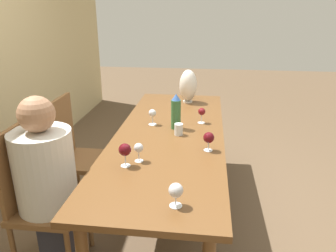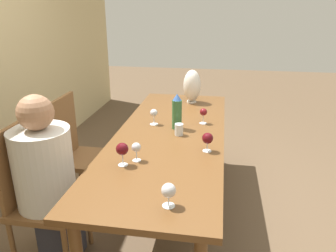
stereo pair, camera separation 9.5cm
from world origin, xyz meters
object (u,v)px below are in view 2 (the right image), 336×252
(wine_glass_1, at_px, (154,114))
(wine_glass_3, at_px, (203,113))
(water_tumbler, at_px, (179,130))
(wine_glass_5, at_px, (169,191))
(chair_far, at_px, (80,150))
(person_near, at_px, (48,179))
(chair_near, at_px, (37,194))
(wine_glass_2, at_px, (122,149))
(vase, at_px, (192,86))
(wine_glass_0, at_px, (136,148))
(wine_glass_4, at_px, (208,139))
(water_bottle, at_px, (177,112))

(wine_glass_1, relative_size, wine_glass_3, 1.00)
(water_tumbler, bearing_deg, wine_glass_5, -175.49)
(wine_glass_5, distance_m, chair_far, 1.47)
(person_near, bearing_deg, chair_near, 90.00)
(wine_glass_2, relative_size, wine_glass_5, 1.18)
(wine_glass_5, bearing_deg, chair_far, 42.57)
(vase, height_order, person_near, person_near)
(wine_glass_1, xyz_separation_m, person_near, (-0.85, 0.55, -0.22))
(vase, xyz_separation_m, wine_glass_2, (-1.51, 0.30, -0.07))
(wine_glass_3, relative_size, wine_glass_5, 1.04)
(wine_glass_3, bearing_deg, wine_glass_5, 175.75)
(wine_glass_0, xyz_separation_m, chair_far, (0.57, 0.68, -0.33))
(wine_glass_0, height_order, wine_glass_3, wine_glass_3)
(wine_glass_4, bearing_deg, chair_far, 72.94)
(chair_far, bearing_deg, water_bottle, -85.51)
(water_bottle, xyz_separation_m, wine_glass_5, (-1.12, -0.11, -0.06))
(wine_glass_5, bearing_deg, wine_glass_4, -12.75)
(vase, height_order, chair_far, vase)
(water_tumbler, xyz_separation_m, wine_glass_5, (-0.98, -0.08, 0.04))
(water_bottle, relative_size, wine_glass_5, 2.27)
(wine_glass_4, height_order, chair_near, chair_near)
(wine_glass_1, height_order, chair_far, chair_far)
(wine_glass_2, relative_size, chair_near, 0.15)
(water_bottle, distance_m, wine_glass_3, 0.27)
(wine_glass_1, bearing_deg, water_bottle, -106.97)
(water_tumbler, relative_size, chair_near, 0.09)
(wine_glass_3, xyz_separation_m, wine_glass_5, (-1.28, 0.10, -0.01))
(vase, height_order, wine_glass_5, vase)
(chair_near, bearing_deg, vase, -29.86)
(water_bottle, relative_size, wine_glass_3, 2.18)
(wine_glass_4, relative_size, chair_near, 0.14)
(person_near, bearing_deg, wine_glass_2, -82.67)
(water_bottle, height_order, person_near, person_near)
(vase, relative_size, chair_near, 0.34)
(person_near, bearing_deg, vase, -27.19)
(water_tumbler, distance_m, vase, 0.94)
(water_tumbler, distance_m, wine_glass_2, 0.65)
(water_tumbler, bearing_deg, chair_near, 125.63)
(wine_glass_0, bearing_deg, water_bottle, -15.72)
(vase, bearing_deg, water_bottle, 176.53)
(water_bottle, relative_size, wine_glass_1, 2.17)
(wine_glass_3, relative_size, chair_near, 0.13)
(wine_glass_4, distance_m, chair_far, 1.23)
(water_tumbler, xyz_separation_m, wine_glass_2, (-0.57, 0.29, 0.07))
(vase, distance_m, wine_glass_3, 0.66)
(water_tumbler, height_order, person_near, person_near)
(vase, xyz_separation_m, wine_glass_4, (-1.20, -0.23, -0.08))
(chair_near, bearing_deg, wine_glass_1, -37.35)
(chair_near, bearing_deg, wine_glass_2, -83.82)
(water_bottle, bearing_deg, wine_glass_2, 160.65)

